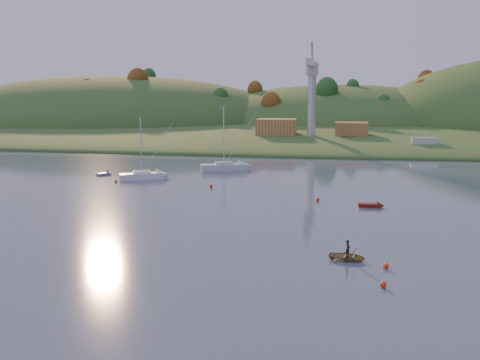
% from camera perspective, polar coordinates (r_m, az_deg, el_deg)
% --- Properties ---
extents(ground, '(500.00, 500.00, 0.00)m').
position_cam_1_polar(ground, '(33.73, -5.79, -16.40)').
color(ground, '#38485C').
rests_on(ground, ground).
extents(far_shore, '(620.00, 220.00, 1.50)m').
position_cam_1_polar(far_shore, '(259.74, 8.24, 5.99)').
color(far_shore, '#2C4B1E').
rests_on(far_shore, ground).
extents(shore_slope, '(640.00, 150.00, 7.00)m').
position_cam_1_polar(shore_slope, '(194.92, 7.59, 4.93)').
color(shore_slope, '#2C4B1E').
rests_on(shore_slope, ground).
extents(hill_left, '(170.00, 140.00, 44.00)m').
position_cam_1_polar(hill_left, '(249.89, -13.21, 5.71)').
color(hill_left, '#2C4B1E').
rests_on(hill_left, ground).
extents(hill_center, '(140.00, 120.00, 36.00)m').
position_cam_1_polar(hill_center, '(239.64, 10.48, 5.66)').
color(hill_center, '#2C4B1E').
rests_on(hill_center, ground).
extents(hillside_trees, '(280.00, 50.00, 32.00)m').
position_cam_1_polar(hillside_trees, '(214.85, 7.83, 5.32)').
color(hillside_trees, '#1A4B1C').
rests_on(hillside_trees, ground).
extents(wharf, '(42.00, 16.00, 2.40)m').
position_cam_1_polar(wharf, '(151.82, 8.75, 4.13)').
color(wharf, slate).
rests_on(wharf, ground).
extents(shed_west, '(11.00, 8.00, 4.80)m').
position_cam_1_polar(shed_west, '(153.39, 3.91, 5.62)').
color(shed_west, '#925E30').
rests_on(shed_west, wharf).
extents(shed_east, '(9.00, 7.00, 4.00)m').
position_cam_1_polar(shed_east, '(153.59, 11.79, 5.30)').
color(shed_east, '#925E30').
rests_on(shed_east, wharf).
extents(dock_crane, '(3.20, 28.00, 20.30)m').
position_cam_1_polar(dock_crane, '(147.74, 7.68, 10.22)').
color(dock_crane, '#B7B7BC').
rests_on(dock_crane, wharf).
extents(sailboat_near, '(7.71, 5.62, 10.48)m').
position_cam_1_polar(sailboat_near, '(92.59, -10.41, 0.51)').
color(sailboat_near, white).
rests_on(sailboat_near, ground).
extents(sailboat_far, '(9.09, 5.80, 12.14)m').
position_cam_1_polar(sailboat_far, '(101.54, -1.73, 1.48)').
color(sailboat_far, silver).
rests_on(sailboat_far, ground).
extents(canoe, '(3.53, 2.75, 0.67)m').
position_cam_1_polar(canoe, '(48.47, 11.41, -8.01)').
color(canoe, olive).
rests_on(canoe, ground).
extents(paddler, '(0.46, 0.63, 1.59)m').
position_cam_1_polar(paddler, '(48.33, 11.42, -7.48)').
color(paddler, black).
rests_on(paddler, ground).
extents(red_tender, '(3.39, 1.29, 1.14)m').
position_cam_1_polar(red_tender, '(71.08, 14.13, -2.64)').
color(red_tender, '#63130E').
rests_on(red_tender, ground).
extents(grey_dinghy, '(2.47, 3.02, 1.08)m').
position_cam_1_polar(grey_dinghy, '(98.89, -14.06, 0.66)').
color(grey_dinghy, slate).
rests_on(grey_dinghy, ground).
extents(work_vessel, '(14.62, 5.46, 3.74)m').
position_cam_1_polar(work_vessel, '(139.54, 19.07, 3.34)').
color(work_vessel, slate).
rests_on(work_vessel, ground).
extents(buoy_0, '(0.50, 0.50, 0.50)m').
position_cam_1_polar(buoy_0, '(42.61, 15.04, -10.71)').
color(buoy_0, red).
rests_on(buoy_0, ground).
extents(buoy_1, '(0.50, 0.50, 0.50)m').
position_cam_1_polar(buoy_1, '(73.57, 8.28, -2.04)').
color(buoy_1, red).
rests_on(buoy_1, ground).
extents(buoy_2, '(0.50, 0.50, 0.50)m').
position_cam_1_polar(buoy_2, '(89.92, -13.10, -0.12)').
color(buoy_2, red).
rests_on(buoy_2, ground).
extents(buoy_3, '(0.50, 0.50, 0.50)m').
position_cam_1_polar(buoy_3, '(83.26, -3.11, -0.63)').
color(buoy_3, red).
rests_on(buoy_3, ground).
extents(buoy_4, '(0.50, 0.50, 0.50)m').
position_cam_1_polar(buoy_4, '(46.99, 15.30, -8.82)').
color(buoy_4, red).
rests_on(buoy_4, ground).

